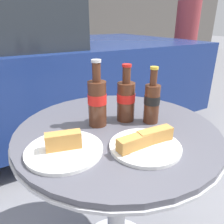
{
  "coord_description": "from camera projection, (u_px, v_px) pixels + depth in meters",
  "views": [
    {
      "loc": [
        -0.4,
        -0.64,
        1.11
      ],
      "look_at": [
        0.0,
        0.04,
        0.78
      ],
      "focal_mm": 35.0,
      "sensor_mm": 36.0,
      "label": 1
    }
  ],
  "objects": [
    {
      "name": "lunch_plate_far",
      "position": [
        145.0,
        144.0,
        0.7
      ],
      "size": [
        0.23,
        0.23,
        0.06
      ],
      "color": "white",
      "rests_on": "bistro_table"
    },
    {
      "name": "pedestrian",
      "position": [
        186.0,
        37.0,
        3.12
      ],
      "size": [
        0.32,
        0.32,
        1.56
      ],
      "color": "brown",
      "rests_on": "ground_plane"
    },
    {
      "name": "cola_bottle_left",
      "position": [
        126.0,
        99.0,
        0.87
      ],
      "size": [
        0.07,
        0.07,
        0.23
      ],
      "color": "#4C2819",
      "rests_on": "bistro_table"
    },
    {
      "name": "cola_bottle_right",
      "position": [
        97.0,
        101.0,
        0.83
      ],
      "size": [
        0.07,
        0.07,
        0.25
      ],
      "color": "#4C2819",
      "rests_on": "bistro_table"
    },
    {
      "name": "cola_bottle_center",
      "position": [
        152.0,
        101.0,
        0.85
      ],
      "size": [
        0.06,
        0.06,
        0.22
      ],
      "color": "#4C2819",
      "rests_on": "bistro_table"
    },
    {
      "name": "lunch_plate_near",
      "position": [
        64.0,
        148.0,
        0.68
      ],
      "size": [
        0.24,
        0.24,
        0.07
      ],
      "color": "white",
      "rests_on": "bistro_table"
    },
    {
      "name": "bistro_table",
      "position": [
        117.0,
        163.0,
        0.91
      ],
      "size": [
        0.78,
        0.78,
        0.73
      ],
      "color": "#B7B7BC",
      "rests_on": "ground_plane"
    }
  ]
}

